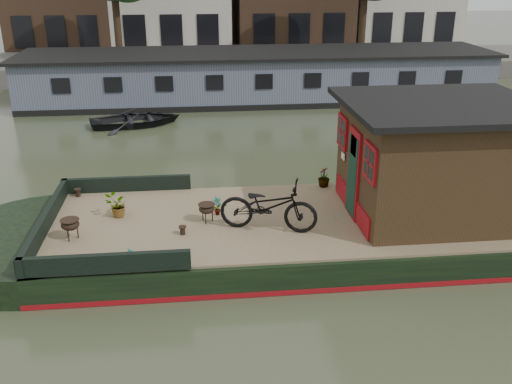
{
  "coord_description": "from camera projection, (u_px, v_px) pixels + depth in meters",
  "views": [
    {
      "loc": [
        -2.81,
        -10.89,
        5.71
      ],
      "look_at": [
        -1.58,
        0.5,
        1.07
      ],
      "focal_mm": 40.0,
      "sensor_mm": 36.0,
      "label": 1
    }
  ],
  "objects": [
    {
      "name": "potted_plant_e",
      "position": [
        130.0,
        257.0,
        10.18
      ],
      "size": [
        0.2,
        0.19,
        0.31
      ],
      "primitive_type": "imported",
      "rotation": [
        0.0,
        0.0,
        0.7
      ],
      "color": "maroon",
      "rests_on": "houseboat_deck"
    },
    {
      "name": "brazier_front",
      "position": [
        71.0,
        229.0,
        11.12
      ],
      "size": [
        0.44,
        0.44,
        0.42
      ],
      "primitive_type": null,
      "rotation": [
        0.0,
        0.0,
        0.13
      ],
      "color": "black",
      "rests_on": "houseboat_deck"
    },
    {
      "name": "potted_plant_d",
      "position": [
        324.0,
        177.0,
        13.71
      ],
      "size": [
        0.34,
        0.34,
        0.5
      ],
      "primitive_type": "imported",
      "rotation": [
        0.0,
        0.0,
        4.47
      ],
      "color": "maroon",
      "rests_on": "houseboat_deck"
    },
    {
      "name": "cabin",
      "position": [
        436.0,
        158.0,
        11.97
      ],
      "size": [
        4.0,
        3.5,
        2.42
      ],
      "color": "black",
      "rests_on": "houseboat_deck"
    },
    {
      "name": "brazier_rear",
      "position": [
        207.0,
        213.0,
        11.86
      ],
      "size": [
        0.48,
        0.48,
        0.4
      ],
      "primitive_type": null,
      "rotation": [
        0.0,
        0.0,
        -0.34
      ],
      "color": "black",
      "rests_on": "houseboat_deck"
    },
    {
      "name": "houseboat_deck",
      "position": [
        331.0,
        217.0,
        12.23
      ],
      "size": [
        11.8,
        3.8,
        0.05
      ],
      "primitive_type": "cube",
      "color": "#886E54",
      "rests_on": "houseboat_hull"
    },
    {
      "name": "potted_plant_c",
      "position": [
        117.0,
        206.0,
        12.07
      ],
      "size": [
        0.59,
        0.57,
        0.51
      ],
      "primitive_type": "imported",
      "rotation": [
        0.0,
        0.0,
        3.66
      ],
      "color": "brown",
      "rests_on": "houseboat_deck"
    },
    {
      "name": "bollard_port",
      "position": [
        78.0,
        193.0,
        13.19
      ],
      "size": [
        0.16,
        0.16,
        0.19
      ],
      "primitive_type": "cylinder",
      "color": "black",
      "rests_on": "houseboat_deck"
    },
    {
      "name": "far_houseboat",
      "position": [
        259.0,
        78.0,
        24.99
      ],
      "size": [
        20.4,
        4.4,
        2.11
      ],
      "color": "slate",
      "rests_on": "ground"
    },
    {
      "name": "bicycle",
      "position": [
        268.0,
        206.0,
        11.39
      ],
      "size": [
        2.1,
        1.23,
        1.04
      ],
      "primitive_type": "imported",
      "rotation": [
        0.0,
        0.0,
        1.28
      ],
      "color": "black",
      "rests_on": "houseboat_deck"
    },
    {
      "name": "ground",
      "position": [
        330.0,
        243.0,
        12.46
      ],
      "size": [
        120.0,
        120.0,
        0.0
      ],
      "primitive_type": "plane",
      "color": "#323B25",
      "rests_on": "ground"
    },
    {
      "name": "houseboat_hull",
      "position": [
        270.0,
        234.0,
        12.23
      ],
      "size": [
        14.01,
        4.02,
        0.6
      ],
      "color": "black",
      "rests_on": "ground"
    },
    {
      "name": "quay",
      "position": [
        245.0,
        65.0,
        31.18
      ],
      "size": [
        60.0,
        6.0,
        0.9
      ],
      "primitive_type": "cube",
      "color": "#47443F",
      "rests_on": "ground"
    },
    {
      "name": "bollard_stbd",
      "position": [
        183.0,
        230.0,
        11.35
      ],
      "size": [
        0.16,
        0.16,
        0.18
      ],
      "primitive_type": "cylinder",
      "color": "black",
      "rests_on": "houseboat_deck"
    },
    {
      "name": "potted_plant_a",
      "position": [
        217.0,
        206.0,
        12.18
      ],
      "size": [
        0.26,
        0.24,
        0.41
      ],
      "primitive_type": "imported",
      "rotation": [
        0.0,
        0.0,
        0.55
      ],
      "color": "maroon",
      "rests_on": "houseboat_deck"
    },
    {
      "name": "dinghy",
      "position": [
        136.0,
        116.0,
        21.28
      ],
      "size": [
        3.79,
        3.08,
        0.69
      ],
      "primitive_type": "imported",
      "rotation": [
        0.0,
        0.0,
        1.8
      ],
      "color": "black",
      "rests_on": "ground"
    },
    {
      "name": "bow_bulwark",
      "position": [
        89.0,
        219.0,
        11.64
      ],
      "size": [
        3.0,
        4.0,
        0.35
      ],
      "color": "black",
      "rests_on": "houseboat_deck"
    }
  ]
}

